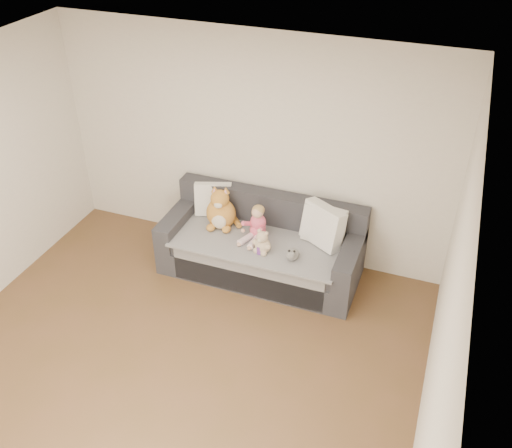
{
  "coord_description": "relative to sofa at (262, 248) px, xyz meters",
  "views": [
    {
      "loc": [
        2.04,
        -2.79,
        4.1
      ],
      "look_at": [
        0.3,
        1.87,
        0.75
      ],
      "focal_mm": 40.0,
      "sensor_mm": 36.0,
      "label": 1
    }
  ],
  "objects": [
    {
      "name": "toddler",
      "position": [
        -0.05,
        -0.04,
        0.33
      ],
      "size": [
        0.27,
        0.4,
        0.39
      ],
      "rotation": [
        0.0,
        0.0,
        -0.2
      ],
      "color": "#F15587",
      "rests_on": "sofa"
    },
    {
      "name": "room_shell",
      "position": [
        -0.3,
        -1.64,
        0.99
      ],
      "size": [
        5.0,
        5.0,
        5.0
      ],
      "color": "brown",
      "rests_on": "ground"
    },
    {
      "name": "plush_cat",
      "position": [
        -0.5,
        0.03,
        0.35
      ],
      "size": [
        0.42,
        0.39,
        0.52
      ],
      "rotation": [
        0.0,
        0.0,
        0.17
      ],
      "color": "#AC7426",
      "rests_on": "sofa"
    },
    {
      "name": "sofa",
      "position": [
        0.0,
        0.0,
        0.0
      ],
      "size": [
        2.2,
        0.94,
        0.85
      ],
      "color": "#2B2C31",
      "rests_on": "ground"
    },
    {
      "name": "cushion_right_back",
      "position": [
        0.65,
        0.11,
        0.39
      ],
      "size": [
        0.53,
        0.43,
        0.46
      ],
      "rotation": [
        0.0,
        0.0,
        -0.52
      ],
      "color": "silver",
      "rests_on": "sofa"
    },
    {
      "name": "cushion_left",
      "position": [
        -0.69,
        0.24,
        0.36
      ],
      "size": [
        0.46,
        0.32,
        0.4
      ],
      "rotation": [
        0.0,
        0.0,
        0.33
      ],
      "color": "silver",
      "rests_on": "sofa"
    },
    {
      "name": "plush_cow",
      "position": [
        0.44,
        -0.29,
        0.23
      ],
      "size": [
        0.13,
        0.2,
        0.16
      ],
      "rotation": [
        0.0,
        0.0,
        0.15
      ],
      "color": "white",
      "rests_on": "sofa"
    },
    {
      "name": "teddy_bear",
      "position": [
        0.1,
        -0.28,
        0.27
      ],
      "size": [
        0.22,
        0.17,
        0.28
      ],
      "rotation": [
        0.0,
        0.0,
        -0.23
      ],
      "color": "tan",
      "rests_on": "sofa"
    },
    {
      "name": "cushion_right_front",
      "position": [
        0.65,
        0.14,
        0.37
      ],
      "size": [
        0.48,
        0.27,
        0.43
      ],
      "rotation": [
        0.0,
        0.0,
        -0.14
      ],
      "color": "silver",
      "rests_on": "sofa"
    },
    {
      "name": "sippy_cup",
      "position": [
        0.09,
        -0.31,
        0.23
      ],
      "size": [
        0.12,
        0.08,
        0.13
      ],
      "rotation": [
        0.0,
        0.0,
        -0.2
      ],
      "color": "#75389A",
      "rests_on": "sofa"
    }
  ]
}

